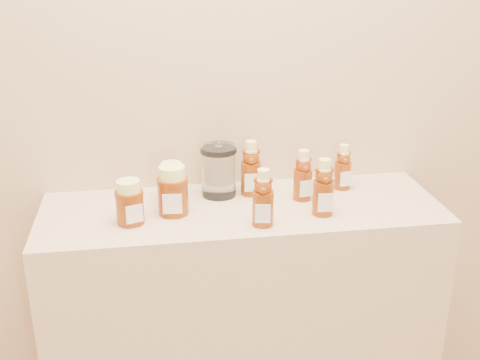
{
  "coord_description": "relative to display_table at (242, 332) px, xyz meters",
  "views": [
    {
      "loc": [
        -0.26,
        -0.07,
        1.65
      ],
      "look_at": [
        -0.01,
        1.52,
        1.0
      ],
      "focal_mm": 45.0,
      "sensor_mm": 36.0,
      "label": 1
    }
  ],
  "objects": [
    {
      "name": "bear_bottle_back_left",
      "position": [
        0.04,
        0.1,
        0.55
      ],
      "size": [
        0.07,
        0.07,
        0.2
      ],
      "primitive_type": null,
      "rotation": [
        0.0,
        0.0,
        -0.07
      ],
      "color": "#682708",
      "rests_on": "display_table"
    },
    {
      "name": "bear_bottle_back_mid",
      "position": [
        0.19,
        0.03,
        0.54
      ],
      "size": [
        0.07,
        0.07,
        0.18
      ],
      "primitive_type": null,
      "rotation": [
        0.0,
        0.0,
        0.14
      ],
      "color": "#682708",
      "rests_on": "display_table"
    },
    {
      "name": "wall_back",
      "position": [
        0.0,
        0.2,
        0.9
      ],
      "size": [
        3.5,
        0.02,
        2.7
      ],
      "primitive_type": "cube",
      "color": "#CBAB89",
      "rests_on": "ground"
    },
    {
      "name": "glass_canister",
      "position": [
        -0.06,
        0.1,
        0.54
      ],
      "size": [
        0.14,
        0.14,
        0.17
      ],
      "primitive_type": null,
      "rotation": [
        0.0,
        0.0,
        -0.22
      ],
      "color": "white",
      "rests_on": "display_table"
    },
    {
      "name": "bear_bottle_front_left",
      "position": [
        0.04,
        -0.13,
        0.54
      ],
      "size": [
        0.08,
        0.08,
        0.19
      ],
      "primitive_type": null,
      "rotation": [
        0.0,
        0.0,
        -0.2
      ],
      "color": "#682708",
      "rests_on": "display_table"
    },
    {
      "name": "honey_jar_back",
      "position": [
        -0.2,
        0.09,
        0.51
      ],
      "size": [
        0.1,
        0.1,
        0.12
      ],
      "primitive_type": null,
      "rotation": [
        0.0,
        0.0,
        -0.41
      ],
      "color": "#682708",
      "rests_on": "display_table"
    },
    {
      "name": "bear_bottle_back_right",
      "position": [
        0.34,
        0.1,
        0.53
      ],
      "size": [
        0.06,
        0.06,
        0.17
      ],
      "primitive_type": null,
      "rotation": [
        0.0,
        0.0,
        0.11
      ],
      "color": "#682708",
      "rests_on": "display_table"
    },
    {
      "name": "honey_jar_front",
      "position": [
        -0.2,
        -0.01,
        0.52
      ],
      "size": [
        0.1,
        0.1,
        0.15
      ],
      "primitive_type": null,
      "rotation": [
        0.0,
        0.0,
        -0.1
      ],
      "color": "#682708",
      "rests_on": "display_table"
    },
    {
      "name": "bear_bottle_front_right",
      "position": [
        0.22,
        -0.08,
        0.55
      ],
      "size": [
        0.07,
        0.07,
        0.19
      ],
      "primitive_type": null,
      "rotation": [
        0.0,
        0.0,
        -0.05
      ],
      "color": "#682708",
      "rests_on": "display_table"
    },
    {
      "name": "honey_jar_left",
      "position": [
        -0.33,
        -0.06,
        0.51
      ],
      "size": [
        0.1,
        0.1,
        0.13
      ],
      "primitive_type": null,
      "rotation": [
        0.0,
        0.0,
        0.32
      ],
      "color": "#682708",
      "rests_on": "display_table"
    },
    {
      "name": "display_table",
      "position": [
        0.0,
        0.0,
        0.0
      ],
      "size": [
        1.2,
        0.4,
        0.9
      ],
      "primitive_type": "cube",
      "color": "#CBB394",
      "rests_on": "ground"
    }
  ]
}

